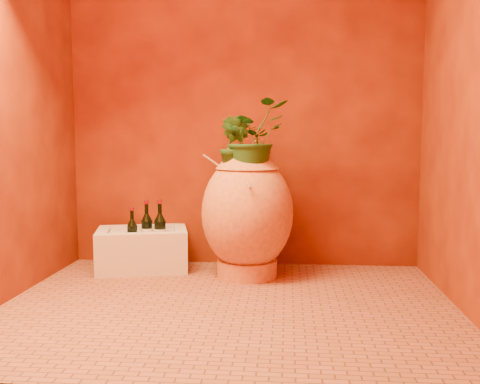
# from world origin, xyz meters

# --- Properties ---
(floor) EXTENTS (2.50, 2.50, 0.00)m
(floor) POSITION_xyz_m (0.00, 0.00, 0.00)
(floor) COLOR brown
(floor) RESTS_ON ground
(wall_back) EXTENTS (2.50, 0.02, 2.50)m
(wall_back) POSITION_xyz_m (0.00, 1.00, 1.25)
(wall_back) COLOR #501304
(wall_back) RESTS_ON ground
(wall_left) EXTENTS (0.02, 2.00, 2.50)m
(wall_left) POSITION_xyz_m (-1.25, 0.00, 1.25)
(wall_left) COLOR #501304
(wall_left) RESTS_ON ground
(wall_right) EXTENTS (0.02, 2.00, 2.50)m
(wall_right) POSITION_xyz_m (1.25, 0.00, 1.25)
(wall_right) COLOR #501304
(wall_right) RESTS_ON ground
(amphora) EXTENTS (0.67, 0.67, 0.87)m
(amphora) POSITION_xyz_m (0.06, 0.63, 0.43)
(amphora) COLOR orange
(amphora) RESTS_ON floor
(stone_basin) EXTENTS (0.69, 0.56, 0.29)m
(stone_basin) POSITION_xyz_m (-0.69, 0.75, 0.14)
(stone_basin) COLOR beige
(stone_basin) RESTS_ON floor
(wine_bottle_a) EXTENTS (0.08, 0.08, 0.34)m
(wine_bottle_a) POSITION_xyz_m (-0.55, 0.73, 0.28)
(wine_bottle_a) COLOR black
(wine_bottle_a) RESTS_ON stone_basin
(wine_bottle_b) EXTENTS (0.08, 0.08, 0.33)m
(wine_bottle_b) POSITION_xyz_m (-0.65, 0.76, 0.27)
(wine_bottle_b) COLOR black
(wine_bottle_b) RESTS_ON stone_basin
(wine_bottle_c) EXTENTS (0.07, 0.07, 0.29)m
(wine_bottle_c) POSITION_xyz_m (-0.73, 0.66, 0.26)
(wine_bottle_c) COLOR black
(wine_bottle_c) RESTS_ON stone_basin
(wall_tap) EXTENTS (0.08, 0.16, 0.18)m
(wall_tap) POSITION_xyz_m (0.11, 0.91, 0.82)
(wall_tap) COLOR #A77E26
(wall_tap) RESTS_ON wall_back
(plant_main) EXTENTS (0.58, 0.58, 0.49)m
(plant_main) POSITION_xyz_m (0.09, 0.60, 0.92)
(plant_main) COLOR #1B4719
(plant_main) RESTS_ON amphora
(plant_side) EXTENTS (0.27, 0.26, 0.38)m
(plant_side) POSITION_xyz_m (-0.02, 0.56, 0.87)
(plant_side) COLOR #1B4719
(plant_side) RESTS_ON amphora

